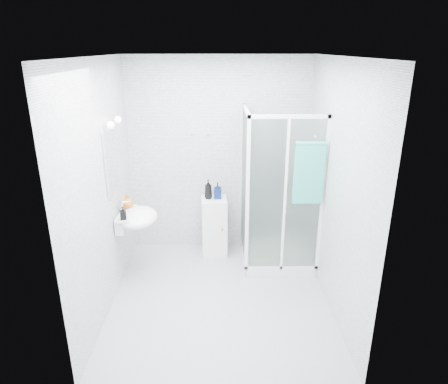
{
  "coord_description": "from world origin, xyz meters",
  "views": [
    {
      "loc": [
        -0.01,
        -3.85,
        2.68
      ],
      "look_at": [
        0.05,
        0.35,
        1.15
      ],
      "focal_mm": 32.0,
      "sensor_mm": 36.0,
      "label": 1
    }
  ],
  "objects_px": {
    "soap_dispenser_black": "(123,213)",
    "shampoo_bottle_a": "(208,189)",
    "hand_towel": "(309,172)",
    "shower_enclosure": "(272,232)",
    "shampoo_bottle_b": "(218,191)",
    "wall_basin": "(136,218)",
    "storage_cabinet": "(214,227)",
    "soap_dispenser_orange": "(127,201)"
  },
  "relations": [
    {
      "from": "shampoo_bottle_b",
      "to": "soap_dispenser_black",
      "type": "bearing_deg",
      "value": -142.47
    },
    {
      "from": "hand_towel",
      "to": "soap_dispenser_orange",
      "type": "xyz_separation_m",
      "value": [
        -2.09,
        0.21,
        -0.43
      ]
    },
    {
      "from": "shower_enclosure",
      "to": "soap_dispenser_orange",
      "type": "relative_size",
      "value": 10.88
    },
    {
      "from": "wall_basin",
      "to": "soap_dispenser_orange",
      "type": "relative_size",
      "value": 3.05
    },
    {
      "from": "shampoo_bottle_b",
      "to": "wall_basin",
      "type": "bearing_deg",
      "value": -147.16
    },
    {
      "from": "hand_towel",
      "to": "shampoo_bottle_b",
      "type": "xyz_separation_m",
      "value": [
        -1.02,
        0.71,
        -0.47
      ]
    },
    {
      "from": "shower_enclosure",
      "to": "storage_cabinet",
      "type": "distance_m",
      "value": 0.79
    },
    {
      "from": "storage_cabinet",
      "to": "shampoo_bottle_b",
      "type": "xyz_separation_m",
      "value": [
        0.05,
        0.03,
        0.51
      ]
    },
    {
      "from": "wall_basin",
      "to": "storage_cabinet",
      "type": "xyz_separation_m",
      "value": [
        0.91,
        0.59,
        -0.4
      ]
    },
    {
      "from": "wall_basin",
      "to": "soap_dispenser_black",
      "type": "relative_size",
      "value": 3.75
    },
    {
      "from": "wall_basin",
      "to": "shampoo_bottle_b",
      "type": "height_order",
      "value": "shampoo_bottle_b"
    },
    {
      "from": "shampoo_bottle_b",
      "to": "soap_dispenser_black",
      "type": "distance_m",
      "value": 1.33
    },
    {
      "from": "storage_cabinet",
      "to": "shampoo_bottle_a",
      "type": "relative_size",
      "value": 3.06
    },
    {
      "from": "storage_cabinet",
      "to": "soap_dispenser_black",
      "type": "relative_size",
      "value": 5.35
    },
    {
      "from": "hand_towel",
      "to": "shower_enclosure",
      "type": "bearing_deg",
      "value": 128.86
    },
    {
      "from": "wall_basin",
      "to": "hand_towel",
      "type": "xyz_separation_m",
      "value": [
        1.98,
        -0.09,
        0.58
      ]
    },
    {
      "from": "soap_dispenser_black",
      "to": "shampoo_bottle_a",
      "type": "bearing_deg",
      "value": 40.71
    },
    {
      "from": "shower_enclosure",
      "to": "soap_dispenser_black",
      "type": "height_order",
      "value": "shower_enclosure"
    },
    {
      "from": "shampoo_bottle_b",
      "to": "soap_dispenser_black",
      "type": "height_order",
      "value": "shampoo_bottle_b"
    },
    {
      "from": "shower_enclosure",
      "to": "hand_towel",
      "type": "relative_size",
      "value": 2.8
    },
    {
      "from": "storage_cabinet",
      "to": "shampoo_bottle_b",
      "type": "height_order",
      "value": "shampoo_bottle_b"
    },
    {
      "from": "storage_cabinet",
      "to": "shampoo_bottle_a",
      "type": "bearing_deg",
      "value": 161.93
    },
    {
      "from": "shower_enclosure",
      "to": "hand_towel",
      "type": "distance_m",
      "value": 1.07
    },
    {
      "from": "shampoo_bottle_a",
      "to": "storage_cabinet",
      "type": "bearing_deg",
      "value": -14.05
    },
    {
      "from": "shampoo_bottle_a",
      "to": "soap_dispenser_black",
      "type": "height_order",
      "value": "shampoo_bottle_a"
    },
    {
      "from": "hand_towel",
      "to": "soap_dispenser_black",
      "type": "distance_m",
      "value": 2.12
    },
    {
      "from": "storage_cabinet",
      "to": "hand_towel",
      "type": "height_order",
      "value": "hand_towel"
    },
    {
      "from": "shower_enclosure",
      "to": "hand_towel",
      "type": "xyz_separation_m",
      "value": [
        0.32,
        -0.4,
        0.93
      ]
    },
    {
      "from": "hand_towel",
      "to": "soap_dispenser_black",
      "type": "relative_size",
      "value": 4.78
    },
    {
      "from": "soap_dispenser_black",
      "to": "soap_dispenser_orange",
      "type": "bearing_deg",
      "value": 93.38
    },
    {
      "from": "hand_towel",
      "to": "soap_dispenser_orange",
      "type": "distance_m",
      "value": 2.14
    },
    {
      "from": "shampoo_bottle_a",
      "to": "shower_enclosure",
      "type": "bearing_deg",
      "value": -20.01
    },
    {
      "from": "shower_enclosure",
      "to": "wall_basin",
      "type": "distance_m",
      "value": 1.72
    },
    {
      "from": "shampoo_bottle_a",
      "to": "soap_dispenser_orange",
      "type": "height_order",
      "value": "shampoo_bottle_a"
    },
    {
      "from": "wall_basin",
      "to": "shampoo_bottle_a",
      "type": "distance_m",
      "value": 1.05
    },
    {
      "from": "shower_enclosure",
      "to": "wall_basin",
      "type": "height_order",
      "value": "shower_enclosure"
    },
    {
      "from": "wall_basin",
      "to": "soap_dispenser_orange",
      "type": "distance_m",
      "value": 0.23
    },
    {
      "from": "soap_dispenser_orange",
      "to": "hand_towel",
      "type": "bearing_deg",
      "value": -5.81
    },
    {
      "from": "shower_enclosure",
      "to": "shampoo_bottle_a",
      "type": "relative_size",
      "value": 7.67
    },
    {
      "from": "storage_cabinet",
      "to": "soap_dispenser_black",
      "type": "bearing_deg",
      "value": -146.13
    },
    {
      "from": "soap_dispenser_black",
      "to": "shower_enclosure",
      "type": "bearing_deg",
      "value": 16.14
    },
    {
      "from": "hand_towel",
      "to": "shampoo_bottle_b",
      "type": "relative_size",
      "value": 3.33
    }
  ]
}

